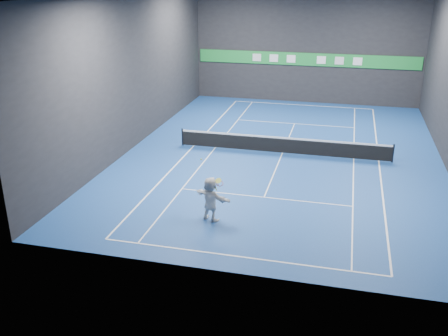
% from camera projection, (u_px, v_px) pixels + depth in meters
% --- Properties ---
extents(ground, '(26.00, 26.00, 0.00)m').
position_uv_depth(ground, '(282.00, 153.00, 29.49)').
color(ground, navy).
rests_on(ground, ground).
extents(wall_back, '(18.00, 0.10, 9.00)m').
position_uv_depth(wall_back, '(307.00, 46.00, 39.59)').
color(wall_back, black).
rests_on(wall_back, ground).
extents(wall_front, '(18.00, 0.10, 9.00)m').
position_uv_depth(wall_front, '(234.00, 154.00, 16.10)').
color(wall_front, black).
rests_on(wall_front, ground).
extents(wall_left, '(0.10, 26.00, 9.00)m').
position_uv_depth(wall_left, '(136.00, 70.00, 29.87)').
color(wall_left, black).
rests_on(wall_left, ground).
extents(baseline_near, '(10.98, 0.08, 0.01)m').
position_uv_depth(baseline_near, '(239.00, 257.00, 18.75)').
color(baseline_near, white).
rests_on(baseline_near, ground).
extents(baseline_far, '(10.98, 0.08, 0.01)m').
position_uv_depth(baseline_far, '(302.00, 105.00, 40.23)').
color(baseline_far, white).
rests_on(baseline_far, ground).
extents(sideline_doubles_left, '(0.08, 23.78, 0.01)m').
position_uv_depth(sideline_doubles_left, '(194.00, 146.00, 30.72)').
color(sideline_doubles_left, white).
rests_on(sideline_doubles_left, ground).
extents(sideline_doubles_right, '(0.08, 23.78, 0.01)m').
position_uv_depth(sideline_doubles_right, '(379.00, 161.00, 28.25)').
color(sideline_doubles_right, white).
rests_on(sideline_doubles_right, ground).
extents(sideline_singles_left, '(0.06, 23.78, 0.01)m').
position_uv_depth(sideline_singles_left, '(215.00, 148.00, 30.41)').
color(sideline_singles_left, white).
rests_on(sideline_singles_left, ground).
extents(sideline_singles_right, '(0.06, 23.78, 0.01)m').
position_uv_depth(sideline_singles_right, '(354.00, 159.00, 28.56)').
color(sideline_singles_right, white).
rests_on(sideline_singles_right, ground).
extents(service_line_near, '(8.23, 0.06, 0.01)m').
position_uv_depth(service_line_near, '(264.00, 197.00, 23.71)').
color(service_line_near, white).
rests_on(service_line_near, ground).
extents(service_line_far, '(8.23, 0.06, 0.01)m').
position_uv_depth(service_line_far, '(295.00, 124.00, 35.27)').
color(service_line_far, white).
rests_on(service_line_far, ground).
extents(center_service_line, '(0.06, 12.80, 0.01)m').
position_uv_depth(center_service_line, '(282.00, 153.00, 29.49)').
color(center_service_line, white).
rests_on(center_service_line, ground).
extents(player, '(1.90, 1.30, 1.97)m').
position_uv_depth(player, '(211.00, 199.00, 21.20)').
color(player, white).
rests_on(player, ground).
extents(tennis_ball, '(0.07, 0.07, 0.07)m').
position_uv_depth(tennis_ball, '(201.00, 159.00, 20.84)').
color(tennis_ball, '#C3D523').
rests_on(tennis_ball, player).
extents(tennis_net, '(12.50, 0.10, 1.07)m').
position_uv_depth(tennis_net, '(283.00, 145.00, 29.29)').
color(tennis_net, black).
rests_on(tennis_net, ground).
extents(sponsor_banner, '(17.64, 0.11, 1.00)m').
position_uv_depth(sponsor_banner, '(306.00, 59.00, 39.89)').
color(sponsor_banner, green).
rests_on(sponsor_banner, wall_back).
extents(tennis_racket, '(0.44, 0.39, 0.60)m').
position_uv_depth(tennis_racket, '(219.00, 184.00, 20.90)').
color(tennis_racket, red).
rests_on(tennis_racket, player).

